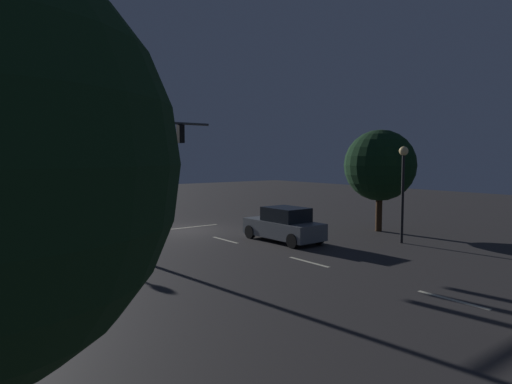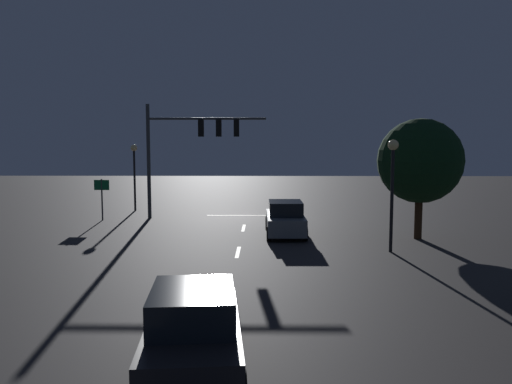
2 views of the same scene
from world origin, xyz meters
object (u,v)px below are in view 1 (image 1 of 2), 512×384
Objects in this scene: traffic_signal_assembly at (132,145)px; tree_left_far at (380,166)px; car_approaching at (284,225)px; street_lamp_right_kerb at (28,176)px; street_lamp_left_kerb at (403,175)px; route_sign at (28,213)px.

tree_left_far is at bearing 150.97° from traffic_signal_assembly.
car_approaching is 0.98× the size of street_lamp_right_kerb.
car_approaching is at bearing 137.48° from street_lamp_right_kerb.
street_lamp_right_kerb is at bearing -31.63° from tree_left_far.
traffic_signal_assembly is 5.70m from street_lamp_right_kerb.
street_lamp_left_kerb is 1.91× the size of route_sign.
tree_left_far reaches higher than street_lamp_right_kerb.
car_approaching is at bearing 134.34° from traffic_signal_assembly.
tree_left_far is at bearing 161.72° from route_sign.
car_approaching is 1.79× the size of route_sign.
street_lamp_right_kerb is at bearing -101.03° from route_sign.
street_lamp_left_kerb is at bearing 135.85° from traffic_signal_assembly.
street_lamp_left_kerb is 3.56m from tree_left_far.
street_lamp_left_kerb is at bearing 55.09° from tree_left_far.
tree_left_far is (-11.72, 6.50, -1.08)m from traffic_signal_assembly.
traffic_signal_assembly is at bearing -29.03° from tree_left_far.
car_approaching is 13.46m from street_lamp_right_kerb.
street_lamp_left_kerb is 18.96m from street_lamp_right_kerb.
street_lamp_right_kerb is 18.83m from tree_left_far.
traffic_signal_assembly is 6.03m from route_sign.
route_sign is (10.60, -4.65, 0.97)m from car_approaching.
traffic_signal_assembly reaches higher than street_lamp_left_kerb.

